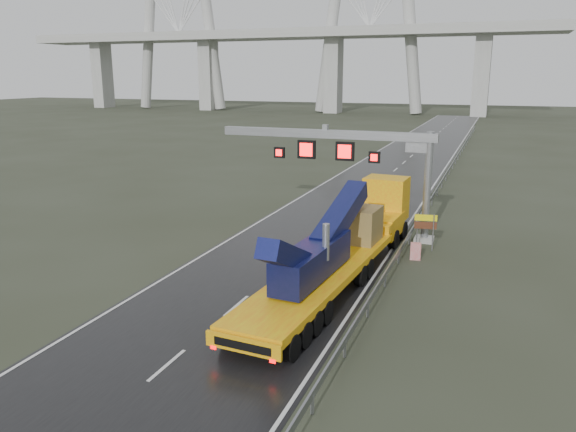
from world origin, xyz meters
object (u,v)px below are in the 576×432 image
at_px(sign_gantry, 355,153).
at_px(heavy_haul_truck, 350,237).
at_px(striped_barrier, 416,251).
at_px(exit_sign_pair, 425,225).

distance_m(sign_gantry, heavy_haul_truck, 8.09).
bearing_deg(sign_gantry, striped_barrier, -39.73).
height_order(exit_sign_pair, striped_barrier, exit_sign_pair).
xyz_separation_m(sign_gantry, heavy_haul_truck, (1.55, -7.02, -3.72)).
distance_m(heavy_haul_truck, striped_barrier, 4.65).
bearing_deg(sign_gantry, heavy_haul_truck, -77.53).
height_order(sign_gantry, striped_barrier, sign_gantry).
bearing_deg(exit_sign_pair, striped_barrier, -106.45).
bearing_deg(sign_gantry, exit_sign_pair, -20.86).
distance_m(sign_gantry, striped_barrier, 8.06).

